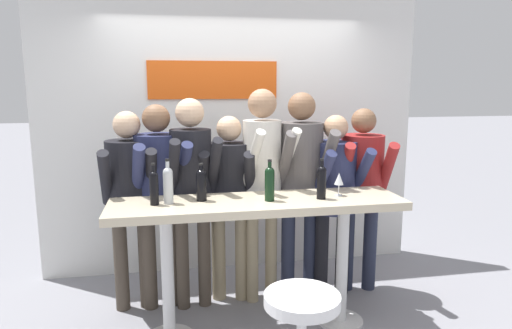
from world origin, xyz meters
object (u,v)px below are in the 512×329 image
(wine_bottle_0, at_px, (322,181))
(wine_bottle_4, at_px, (154,186))
(tasting_table, at_px, (258,224))
(wine_bottle_1, at_px, (168,183))
(person_left, at_px, (159,185))
(person_right, at_px, (301,173))
(wine_glass_0, at_px, (339,180))
(wine_bottle_2, at_px, (201,183))
(person_center_left, at_px, (192,180))
(bar_stool, at_px, (302,328))
(person_rightmost, at_px, (362,181))
(person_far_left, at_px, (130,190))
(person_center_right, at_px, (263,170))
(wine_bottle_3, at_px, (270,182))
(person_far_right, at_px, (335,187))
(person_center, at_px, (230,189))

(wine_bottle_0, relative_size, wine_bottle_4, 1.02)
(tasting_table, height_order, wine_bottle_4, wine_bottle_4)
(wine_bottle_1, bearing_deg, person_left, 98.79)
(tasting_table, xyz_separation_m, wine_bottle_4, (-0.74, 0.01, 0.31))
(person_right, bearing_deg, wine_glass_0, -74.33)
(wine_bottle_2, bearing_deg, wine_bottle_4, -170.97)
(person_center_left, xyz_separation_m, wine_bottle_1, (-0.18, -0.45, 0.08))
(bar_stool, height_order, person_left, person_left)
(person_rightmost, bearing_deg, tasting_table, -143.59)
(tasting_table, bearing_deg, bar_stool, -81.43)
(person_far_left, height_order, person_center_right, person_center_right)
(person_center_right, relative_size, wine_glass_0, 10.34)
(bar_stool, relative_size, wine_bottle_4, 2.19)
(wine_bottle_1, distance_m, wine_bottle_4, 0.10)
(tasting_table, distance_m, person_right, 0.76)
(tasting_table, height_order, bar_stool, tasting_table)
(bar_stool, relative_size, person_far_left, 0.39)
(person_far_left, distance_m, person_center_left, 0.50)
(wine_bottle_1, relative_size, wine_bottle_3, 1.06)
(person_far_right, xyz_separation_m, wine_bottle_1, (-1.41, -0.45, 0.19))
(person_rightmost, xyz_separation_m, wine_bottle_4, (-1.78, -0.53, 0.14))
(wine_bottle_2, height_order, wine_bottle_4, wine_bottle_4)
(person_center_right, height_order, wine_bottle_0, person_center_right)
(person_center_left, bearing_deg, wine_bottle_2, -88.57)
(person_center, height_order, person_rightmost, person_rightmost)
(bar_stool, distance_m, wine_bottle_2, 1.22)
(person_center_right, bearing_deg, wine_bottle_3, -107.20)
(person_rightmost, relative_size, wine_bottle_2, 6.00)
(person_far_right, bearing_deg, wine_bottle_1, -168.22)
(person_center, xyz_separation_m, person_right, (0.61, -0.04, 0.13))
(person_center_right, height_order, person_right, person_center_right)
(person_center_right, distance_m, wine_bottle_4, 1.00)
(bar_stool, relative_size, wine_bottle_1, 2.03)
(person_right, distance_m, person_rightmost, 0.57)
(person_left, relative_size, person_center, 1.06)
(person_rightmost, xyz_separation_m, wine_glass_0, (-0.41, -0.52, 0.13))
(person_rightmost, bearing_deg, wine_bottle_2, -152.68)
(tasting_table, distance_m, person_center_right, 0.59)
(person_center, height_order, person_far_right, person_far_right)
(person_center_right, relative_size, wine_bottle_3, 6.02)
(tasting_table, relative_size, person_far_right, 1.33)
(wine_bottle_3, height_order, wine_glass_0, wine_bottle_3)
(person_right, distance_m, wine_glass_0, 0.53)
(tasting_table, height_order, wine_glass_0, wine_glass_0)
(bar_stool, bearing_deg, wine_bottle_4, 137.80)
(wine_bottle_0, distance_m, wine_bottle_3, 0.39)
(bar_stool, distance_m, person_center, 1.46)
(wine_bottle_0, xyz_separation_m, wine_bottle_3, (-0.39, 0.02, 0.00))
(person_left, relative_size, person_center_left, 0.97)
(tasting_table, bearing_deg, person_center_left, 133.90)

